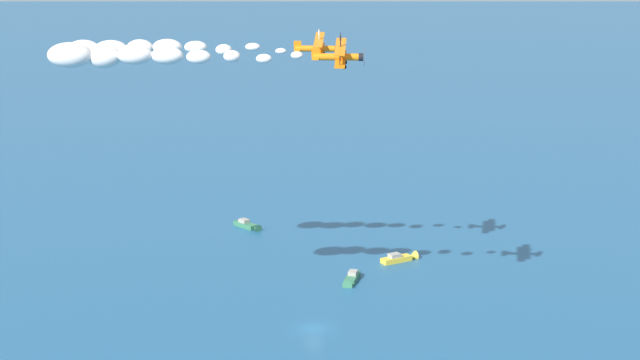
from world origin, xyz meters
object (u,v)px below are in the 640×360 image
at_px(motorboat_far_port, 248,225).
at_px(biplane_wingman, 340,56).
at_px(motorboat_mid_cluster, 401,258).
at_px(motorboat_ahead, 351,279).
at_px(biplane_lead, 319,48).
at_px(wingwalker_lead, 319,33).
at_px(wingwalker_wingman, 340,39).

distance_m(motorboat_far_port, biplane_wingman, 75.47).
relative_size(motorboat_mid_cluster, biplane_wingman, 0.91).
height_order(motorboat_ahead, biplane_lead, biplane_lead).
relative_size(wingwalker_lead, wingwalker_wingman, 0.86).
height_order(motorboat_ahead, wingwalker_wingman, wingwalker_wingman).
height_order(biplane_lead, wingwalker_wingman, wingwalker_wingman).
xyz_separation_m(biplane_lead, biplane_wingman, (18.10, 4.52, 0.82)).
height_order(motorboat_far_port, wingwalker_wingman, wingwalker_wingman).
bearing_deg(biplane_lead, motorboat_far_port, -156.31).
distance_m(motorboat_ahead, biplane_wingman, 50.14).
distance_m(wingwalker_lead, biplane_wingman, 18.26).
xyz_separation_m(motorboat_ahead, biplane_lead, (11.76, -4.19, 39.46)).
bearing_deg(motorboat_ahead, biplane_wingman, 0.65).
relative_size(motorboat_ahead, biplane_wingman, 0.92).
relative_size(motorboat_mid_cluster, biplane_lead, 0.91).
bearing_deg(biplane_lead, wingwalker_lead, 3.95).
relative_size(biplane_lead, wingwalker_wingman, 4.17).
height_order(motorboat_ahead, motorboat_mid_cluster, motorboat_mid_cluster).
xyz_separation_m(motorboat_far_port, biplane_lead, (41.54, 18.23, 39.45)).
bearing_deg(wingwalker_lead, biplane_wingman, 14.28).
height_order(motorboat_ahead, wingwalker_lead, wingwalker_lead).
distance_m(biplane_lead, biplane_wingman, 18.67).
relative_size(biplane_lead, biplane_wingman, 1.00).
xyz_separation_m(wingwalker_lead, wingwalker_wingman, (18.10, 4.52, 0.85)).
bearing_deg(biplane_wingman, motorboat_ahead, -179.35).
bearing_deg(motorboat_ahead, motorboat_far_port, -143.04).
bearing_deg(biplane_wingman, motorboat_mid_cluster, 169.56).
relative_size(motorboat_far_port, biplane_lead, 0.85).
distance_m(biplane_wingman, wingwalker_wingman, 2.19).
height_order(motorboat_mid_cluster, wingwalker_wingman, wingwalker_wingman).
relative_size(motorboat_ahead, biplane_lead, 0.92).
xyz_separation_m(motorboat_mid_cluster, biplane_lead, (23.74, -12.23, 39.44)).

